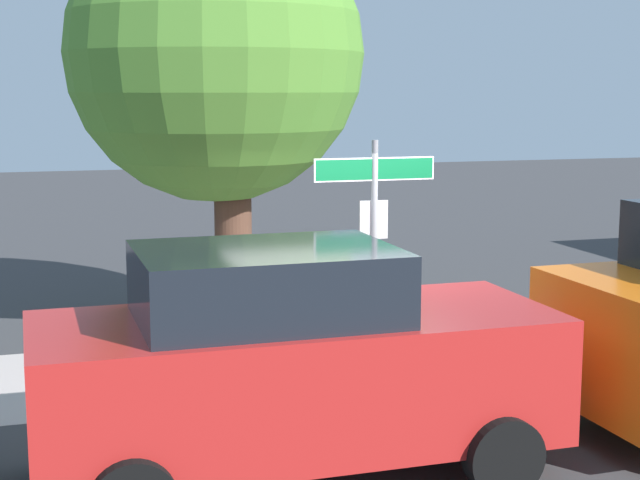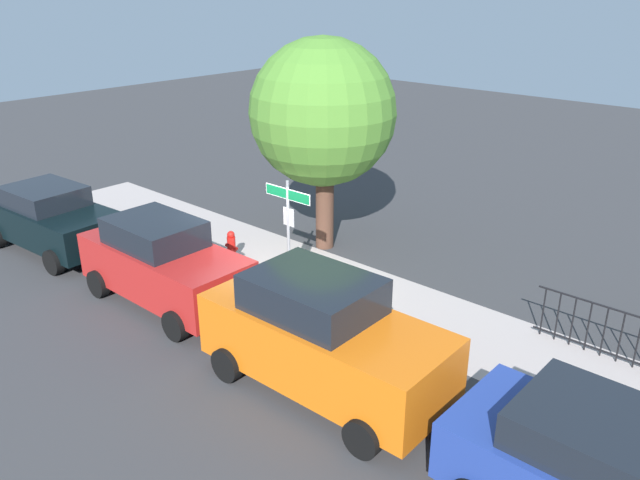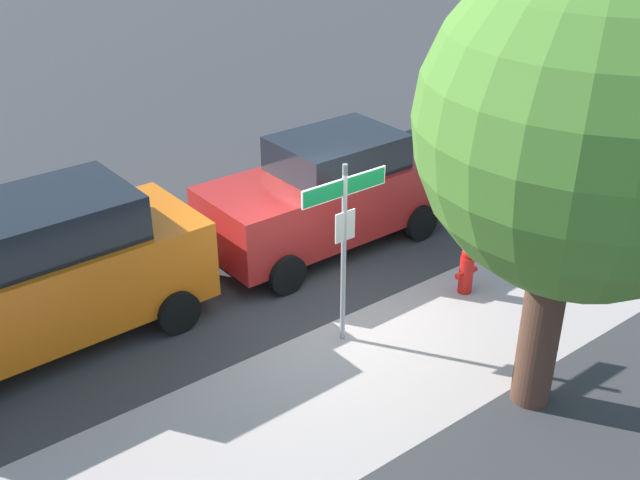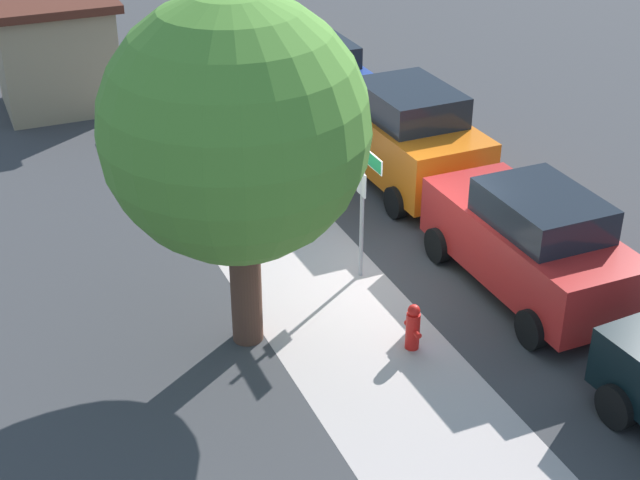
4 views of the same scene
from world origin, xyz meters
TOP-DOWN VIEW (x-y plane):
  - ground_plane at (0.00, 0.00)m, footprint 60.00×60.00m
  - sidewalk_strip at (2.00, 1.30)m, footprint 24.00×2.60m
  - street_sign at (0.33, 0.40)m, footprint 1.36×0.07m
  - shade_tree at (-0.91, 2.90)m, footprint 3.78×3.78m
  - car_black at (-6.05, -2.11)m, footprint 4.22×2.27m
  - car_red at (-1.25, -1.95)m, footprint 4.25×1.95m
  - car_orange at (3.55, -2.07)m, footprint 4.53×2.14m
  - car_blue at (8.35, -2.01)m, footprint 4.17×2.15m
  - iron_fence at (7.17, 2.30)m, footprint 3.32×0.04m
  - fire_hydrant at (-1.96, 0.60)m, footprint 0.42×0.22m

SIDE VIEW (x-z plane):
  - ground_plane at x=0.00m, z-range 0.00..0.00m
  - sidewalk_strip at x=2.00m, z-range 0.00..0.00m
  - fire_hydrant at x=-1.96m, z-range -0.01..0.77m
  - iron_fence at x=7.17m, z-range 0.02..1.09m
  - car_black at x=-6.05m, z-range 0.02..1.74m
  - car_blue at x=8.35m, z-range 0.02..1.76m
  - car_red at x=-1.25m, z-range 0.00..1.93m
  - car_orange at x=3.55m, z-range -0.01..2.11m
  - street_sign at x=0.33m, z-range 0.51..3.16m
  - shade_tree at x=-0.91m, z-range 0.91..6.43m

